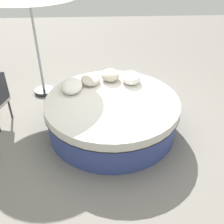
{
  "coord_description": "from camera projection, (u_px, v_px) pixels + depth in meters",
  "views": [
    {
      "loc": [
        -3.86,
        0.2,
        3.02
      ],
      "look_at": [
        0.0,
        0.0,
        0.39
      ],
      "focal_mm": 42.2,
      "sensor_mm": 36.0,
      "label": 1
    }
  ],
  "objects": [
    {
      "name": "ground_plane",
      "position": [
        112.0,
        129.0,
        4.9
      ],
      "size": [
        16.0,
        16.0,
        0.0
      ],
      "primitive_type": "plane",
      "color": "gray"
    },
    {
      "name": "round_bed",
      "position": [
        112.0,
        115.0,
        4.71
      ],
      "size": [
        2.35,
        2.35,
        0.64
      ],
      "color": "#38478C",
      "rests_on": "ground_plane"
    },
    {
      "name": "throw_pillow_1",
      "position": [
        110.0,
        75.0,
        5.09
      ],
      "size": [
        0.41,
        0.37,
        0.2
      ],
      "primitive_type": "ellipsoid",
      "color": "beige",
      "rests_on": "round_bed"
    },
    {
      "name": "throw_pillow_0",
      "position": [
        131.0,
        78.0,
        5.01
      ],
      "size": [
        0.48,
        0.37,
        0.19
      ],
      "primitive_type": "ellipsoid",
      "color": "white",
      "rests_on": "round_bed"
    },
    {
      "name": "throw_pillow_3",
      "position": [
        72.0,
        86.0,
        4.76
      ],
      "size": [
        0.56,
        0.38,
        0.18
      ],
      "primitive_type": "ellipsoid",
      "color": "white",
      "rests_on": "round_bed"
    },
    {
      "name": "throw_pillow_2",
      "position": [
        90.0,
        79.0,
        5.0
      ],
      "size": [
        0.48,
        0.37,
        0.15
      ],
      "primitive_type": "ellipsoid",
      "color": "beige",
      "rests_on": "round_bed"
    }
  ]
}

